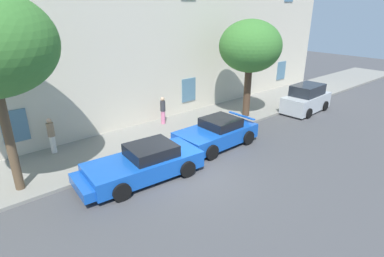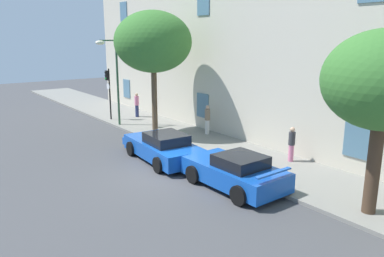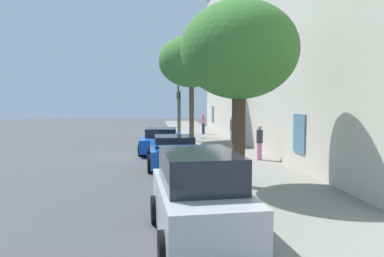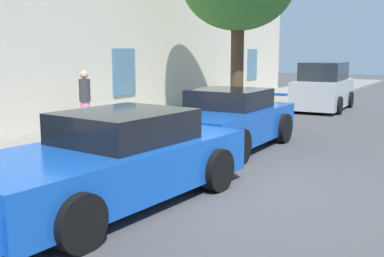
{
  "view_description": "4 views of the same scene",
  "coord_description": "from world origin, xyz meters",
  "px_view_note": "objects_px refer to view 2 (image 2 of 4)",
  "views": [
    {
      "loc": [
        -7.4,
        -8.82,
        6.58
      ],
      "look_at": [
        1.99,
        2.24,
        0.89
      ],
      "focal_mm": 28.95,
      "sensor_mm": 36.0,
      "label": 1
    },
    {
      "loc": [
        12.89,
        -8.14,
        5.66
      ],
      "look_at": [
        -0.3,
        1.78,
        1.69
      ],
      "focal_mm": 35.03,
      "sensor_mm": 36.0,
      "label": 2
    },
    {
      "loc": [
        18.7,
        0.51,
        2.88
      ],
      "look_at": [
        2.2,
        2.32,
        1.6
      ],
      "focal_mm": 34.17,
      "sensor_mm": 36.0,
      "label": 3
    },
    {
      "loc": [
        -6.79,
        -3.57,
        2.28
      ],
      "look_at": [
        1.2,
        1.27,
        0.72
      ],
      "focal_mm": 43.63,
      "sensor_mm": 36.0,
      "label": 4
    }
  ],
  "objects_px": {
    "sportscar_yellow_flank": "(232,171)",
    "tree_near_kerb": "(153,42)",
    "sportscar_red_lead": "(161,147)",
    "pedestrian_strolling": "(137,104)",
    "tree_midblock": "(384,81)",
    "street_lamp": "(111,66)",
    "pedestrian_bystander": "(292,144)",
    "pedestrian_admiring": "(207,119)",
    "traffic_light": "(108,85)"
  },
  "relations": [
    {
      "from": "traffic_light",
      "to": "street_lamp",
      "type": "distance_m",
      "value": 2.47
    },
    {
      "from": "pedestrian_strolling",
      "to": "tree_midblock",
      "type": "bearing_deg",
      "value": -4.51
    },
    {
      "from": "street_lamp",
      "to": "pedestrian_bystander",
      "type": "xyz_separation_m",
      "value": [
        11.68,
        3.34,
        -3.01
      ]
    },
    {
      "from": "tree_midblock",
      "to": "pedestrian_admiring",
      "type": "relative_size",
      "value": 3.37
    },
    {
      "from": "sportscar_yellow_flank",
      "to": "traffic_light",
      "type": "distance_m",
      "value": 14.07
    },
    {
      "from": "sportscar_red_lead",
      "to": "sportscar_yellow_flank",
      "type": "relative_size",
      "value": 1.14
    },
    {
      "from": "sportscar_yellow_flank",
      "to": "tree_midblock",
      "type": "distance_m",
      "value": 6.23
    },
    {
      "from": "traffic_light",
      "to": "street_lamp",
      "type": "xyz_separation_m",
      "value": [
        1.89,
        -0.63,
        1.45
      ]
    },
    {
      "from": "traffic_light",
      "to": "pedestrian_strolling",
      "type": "bearing_deg",
      "value": 79.7
    },
    {
      "from": "traffic_light",
      "to": "pedestrian_strolling",
      "type": "height_order",
      "value": "traffic_light"
    },
    {
      "from": "sportscar_red_lead",
      "to": "pedestrian_strolling",
      "type": "xyz_separation_m",
      "value": [
        -8.99,
        3.63,
        0.42
      ]
    },
    {
      "from": "pedestrian_admiring",
      "to": "traffic_light",
      "type": "bearing_deg",
      "value": -158.9
    },
    {
      "from": "tree_midblock",
      "to": "pedestrian_bystander",
      "type": "relative_size",
      "value": 3.61
    },
    {
      "from": "tree_near_kerb",
      "to": "traffic_light",
      "type": "height_order",
      "value": "tree_near_kerb"
    },
    {
      "from": "sportscar_yellow_flank",
      "to": "tree_near_kerb",
      "type": "height_order",
      "value": "tree_near_kerb"
    },
    {
      "from": "sportscar_red_lead",
      "to": "pedestrian_bystander",
      "type": "height_order",
      "value": "pedestrian_bystander"
    },
    {
      "from": "street_lamp",
      "to": "pedestrian_admiring",
      "type": "xyz_separation_m",
      "value": [
        5.44,
        3.46,
        -2.95
      ]
    },
    {
      "from": "pedestrian_strolling",
      "to": "traffic_light",
      "type": "bearing_deg",
      "value": -100.3
    },
    {
      "from": "traffic_light",
      "to": "sportscar_yellow_flank",
      "type": "bearing_deg",
      "value": -5.28
    },
    {
      "from": "sportscar_yellow_flank",
      "to": "pedestrian_strolling",
      "type": "relative_size",
      "value": 2.66
    },
    {
      "from": "tree_near_kerb",
      "to": "pedestrian_strolling",
      "type": "distance_m",
      "value": 6.81
    },
    {
      "from": "sportscar_yellow_flank",
      "to": "pedestrian_bystander",
      "type": "height_order",
      "value": "pedestrian_bystander"
    },
    {
      "from": "tree_near_kerb",
      "to": "street_lamp",
      "type": "height_order",
      "value": "tree_near_kerb"
    },
    {
      "from": "sportscar_red_lead",
      "to": "sportscar_yellow_flank",
      "type": "distance_m",
      "value": 4.55
    },
    {
      "from": "tree_midblock",
      "to": "traffic_light",
      "type": "distance_m",
      "value": 18.58
    },
    {
      "from": "sportscar_yellow_flank",
      "to": "street_lamp",
      "type": "distance_m",
      "value": 12.46
    },
    {
      "from": "sportscar_red_lead",
      "to": "sportscar_yellow_flank",
      "type": "height_order",
      "value": "sportscar_yellow_flank"
    },
    {
      "from": "street_lamp",
      "to": "tree_midblock",
      "type": "bearing_deg",
      "value": 4.0
    },
    {
      "from": "tree_midblock",
      "to": "pedestrian_strolling",
      "type": "height_order",
      "value": "tree_midblock"
    },
    {
      "from": "sportscar_yellow_flank",
      "to": "tree_near_kerb",
      "type": "bearing_deg",
      "value": 168.53
    },
    {
      "from": "pedestrian_bystander",
      "to": "pedestrian_admiring",
      "type": "bearing_deg",
      "value": 178.9
    },
    {
      "from": "tree_midblock",
      "to": "street_lamp",
      "type": "relative_size",
      "value": 1.05
    },
    {
      "from": "tree_midblock",
      "to": "street_lamp",
      "type": "xyz_separation_m",
      "value": [
        -16.58,
        -1.16,
        -0.42
      ]
    },
    {
      "from": "sportscar_red_lead",
      "to": "pedestrian_admiring",
      "type": "height_order",
      "value": "pedestrian_admiring"
    },
    {
      "from": "traffic_light",
      "to": "pedestrian_admiring",
      "type": "xyz_separation_m",
      "value": [
        7.33,
        2.83,
        -1.5
      ]
    },
    {
      "from": "pedestrian_strolling",
      "to": "tree_near_kerb",
      "type": "bearing_deg",
      "value": -16.9
    },
    {
      "from": "traffic_light",
      "to": "pedestrian_bystander",
      "type": "relative_size",
      "value": 2.18
    },
    {
      "from": "pedestrian_strolling",
      "to": "pedestrian_bystander",
      "type": "height_order",
      "value": "pedestrian_strolling"
    },
    {
      "from": "sportscar_red_lead",
      "to": "sportscar_yellow_flank",
      "type": "bearing_deg",
      "value": 4.88
    },
    {
      "from": "street_lamp",
      "to": "traffic_light",
      "type": "bearing_deg",
      "value": 161.61
    },
    {
      "from": "sportscar_yellow_flank",
      "to": "pedestrian_bystander",
      "type": "bearing_deg",
      "value": 94.27
    },
    {
      "from": "pedestrian_admiring",
      "to": "pedestrian_strolling",
      "type": "bearing_deg",
      "value": -172.92
    },
    {
      "from": "sportscar_red_lead",
      "to": "tree_midblock",
      "type": "height_order",
      "value": "tree_midblock"
    },
    {
      "from": "pedestrian_admiring",
      "to": "tree_midblock",
      "type": "bearing_deg",
      "value": -11.64
    },
    {
      "from": "traffic_light",
      "to": "pedestrian_admiring",
      "type": "bearing_deg",
      "value": 21.1
    },
    {
      "from": "tree_near_kerb",
      "to": "pedestrian_bystander",
      "type": "height_order",
      "value": "tree_near_kerb"
    },
    {
      "from": "tree_near_kerb",
      "to": "street_lamp",
      "type": "distance_m",
      "value": 3.87
    },
    {
      "from": "sportscar_yellow_flank",
      "to": "tree_near_kerb",
      "type": "xyz_separation_m",
      "value": [
        -8.57,
        1.74,
        4.84
      ]
    },
    {
      "from": "sportscar_red_lead",
      "to": "sportscar_yellow_flank",
      "type": "xyz_separation_m",
      "value": [
        4.53,
        0.39,
        0.01
      ]
    },
    {
      "from": "sportscar_red_lead",
      "to": "pedestrian_bystander",
      "type": "xyz_separation_m",
      "value": [
        4.23,
        4.38,
        0.37
      ]
    }
  ]
}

